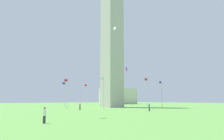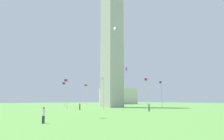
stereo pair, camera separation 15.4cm
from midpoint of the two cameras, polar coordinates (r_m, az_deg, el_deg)
name	(u,v)px [view 1 (the left image)]	position (r m, az deg, el deg)	size (l,w,h in m)	color
ground_plane	(112,107)	(76.36, -0.06, -9.33)	(260.00, 260.00, 0.00)	#548C3D
obelisk_monument	(112,31)	(79.89, -0.06, 9.75)	(5.75, 5.75, 52.27)	#B7B2A8
flagpole_n	(67,92)	(67.73, -11.22, -5.47)	(1.12, 0.14, 8.57)	silver
flagpole_ne	(103,91)	(60.19, -2.23, -5.38)	(1.12, 0.14, 8.57)	silver
flagpole_e	(147,92)	(64.06, 8.79, -5.42)	(1.12, 0.14, 8.57)	silver
flagpole_se	(162,93)	(75.82, 12.28, -5.64)	(1.12, 0.14, 8.57)	silver
flagpole_s	(146,94)	(87.14, 8.55, -5.94)	(1.12, 0.14, 8.57)	silver
flagpole_sw	(117,94)	(92.51, 1.30, -6.11)	(1.12, 0.14, 8.57)	silver
flagpole_w	(87,94)	(89.87, -6.42, -6.02)	(1.12, 0.14, 8.57)	silver
flagpole_nw	(65,93)	(80.20, -11.78, -5.74)	(1.12, 0.14, 8.57)	silver
person_red_shirt	(80,106)	(58.09, -8.10, -9.00)	(0.32, 0.32, 1.72)	#2D2D38
person_white_shirt	(44,115)	(25.69, -16.75, -10.76)	(0.32, 0.32, 1.76)	#2D2D38
person_teal_shirt	(149,107)	(50.98, 9.23, -9.17)	(0.32, 0.32, 1.78)	#2D2D38
kite_white_box	(115,29)	(69.20, 0.65, 10.27)	(1.03, 0.95, 1.88)	white
kite_purple_box	(126,69)	(68.75, 3.56, 0.33)	(0.88, 0.89, 1.88)	purple
distant_building	(118,96)	(133.36, 1.53, -6.59)	(19.12, 12.10, 9.02)	beige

